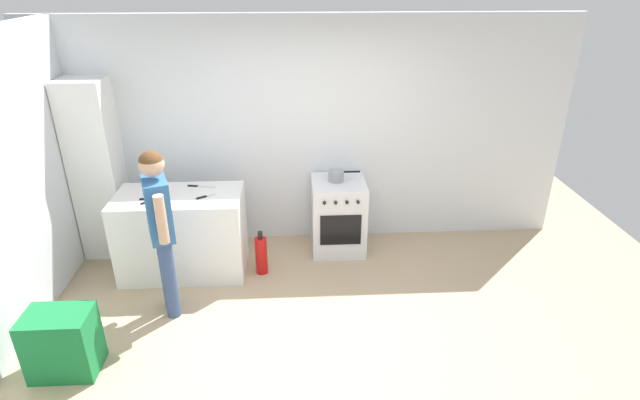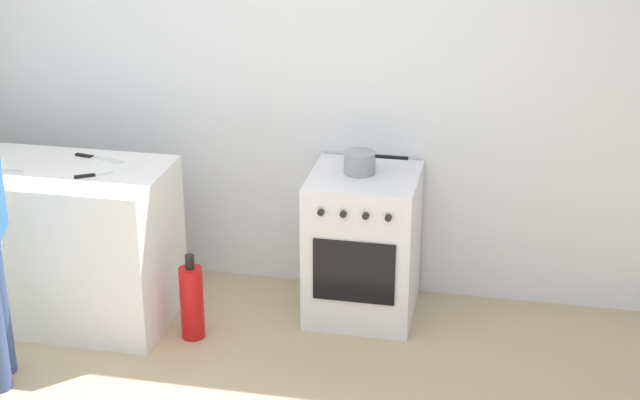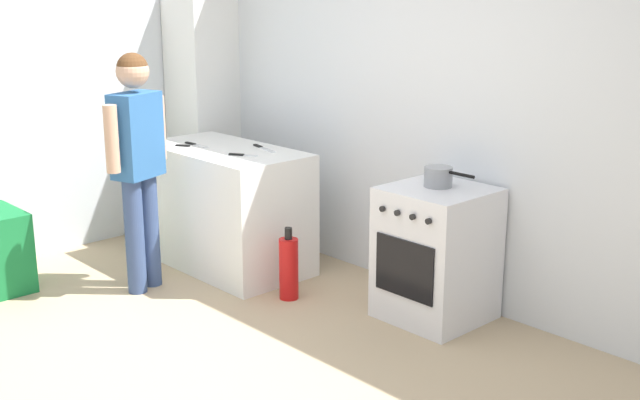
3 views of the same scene
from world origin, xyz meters
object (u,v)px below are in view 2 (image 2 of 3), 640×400
object	(u,v)px
knife_paring	(91,175)
fire_extinguisher	(192,302)
oven_left	(363,245)
knife_chef	(97,158)
pot	(360,162)

from	to	relation	value
knife_paring	fire_extinguisher	world-z (taller)	knife_paring
oven_left	fire_extinguisher	size ratio (longest dim) A/B	1.70
knife_paring	fire_extinguisher	xyz separation A→B (m)	(0.54, -0.03, -0.69)
oven_left	knife_chef	size ratio (longest dim) A/B	2.75
knife_chef	fire_extinguisher	distance (m)	0.98
pot	knife_paring	distance (m)	1.47
pot	fire_extinguisher	size ratio (longest dim) A/B	0.71
oven_left	fire_extinguisher	distance (m)	1.01
pot	fire_extinguisher	xyz separation A→B (m)	(-0.84, -0.50, -0.70)
fire_extinguisher	knife_paring	bearing A→B (deg)	176.57
knife_paring	fire_extinguisher	distance (m)	0.88
oven_left	knife_chef	bearing A→B (deg)	-173.28
oven_left	knife_paring	bearing A→B (deg)	-162.52
pot	knife_paring	bearing A→B (deg)	-161.21
knife_chef	knife_paring	bearing A→B (deg)	-73.13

